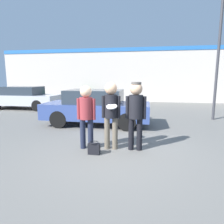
{
  "coord_description": "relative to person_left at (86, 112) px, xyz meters",
  "views": [
    {
      "loc": [
        0.77,
        -5.09,
        1.91
      ],
      "look_at": [
        -0.16,
        0.26,
        1.0
      ],
      "focal_mm": 32.0,
      "sensor_mm": 36.0,
      "label": 1
    }
  ],
  "objects": [
    {
      "name": "parked_car_far",
      "position": [
        -6.16,
        6.46,
        -0.31
      ],
      "size": [
        4.5,
        1.83,
        1.41
      ],
      "color": "#B7BABF",
      "rests_on": "ground"
    },
    {
      "name": "person_middle_with_frisbee",
      "position": [
        0.66,
        0.1,
        0.06
      ],
      "size": [
        0.51,
        0.56,
        1.82
      ],
      "color": "#665B4C",
      "rests_on": "ground"
    },
    {
      "name": "parked_car_near",
      "position": [
        -0.46,
        2.87,
        -0.3
      ],
      "size": [
        4.31,
        1.84,
        1.45
      ],
      "color": "#334784",
      "rests_on": "ground"
    },
    {
      "name": "shrub",
      "position": [
        -3.17,
        10.96,
        -0.5
      ],
      "size": [
        1.08,
        1.08,
        1.08
      ],
      "color": "#285B2D",
      "rests_on": "ground"
    },
    {
      "name": "storefront_building",
      "position": [
        0.82,
        11.68,
        1.19
      ],
      "size": [
        24.0,
        0.22,
        4.39
      ],
      "color": "beige",
      "rests_on": "ground"
    },
    {
      "name": "person_left",
      "position": [
        0.0,
        0.0,
        0.0
      ],
      "size": [
        0.52,
        0.35,
        1.73
      ],
      "color": "#1E2338",
      "rests_on": "ground"
    },
    {
      "name": "person_right",
      "position": [
        1.32,
        0.12,
        0.08
      ],
      "size": [
        0.54,
        0.37,
        1.82
      ],
      "color": "black",
      "rests_on": "ground"
    },
    {
      "name": "handbag",
      "position": [
        0.31,
        -0.39,
        -0.88
      ],
      "size": [
        0.3,
        0.23,
        0.32
      ],
      "color": "black",
      "rests_on": "ground"
    },
    {
      "name": "ground_plane",
      "position": [
        0.82,
        -0.0,
        -1.03
      ],
      "size": [
        56.0,
        56.0,
        0.0
      ],
      "primitive_type": "plane",
      "color": "#66635E"
    }
  ]
}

